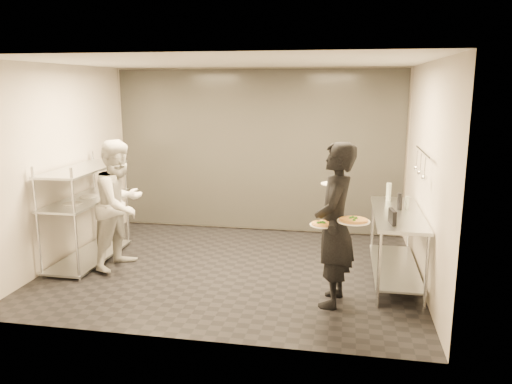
% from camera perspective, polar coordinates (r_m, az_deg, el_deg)
% --- Properties ---
extents(room_shell, '(5.00, 4.00, 2.80)m').
position_cam_1_polar(room_shell, '(7.80, -0.86, 3.96)').
color(room_shell, black).
rests_on(room_shell, ground).
extents(pass_rack, '(0.60, 1.60, 1.50)m').
position_cam_1_polar(pass_rack, '(7.57, -18.85, -1.83)').
color(pass_rack, silver).
rests_on(pass_rack, ground).
extents(prep_counter, '(0.60, 1.80, 0.92)m').
position_cam_1_polar(prep_counter, '(6.70, 15.77, -4.66)').
color(prep_counter, silver).
rests_on(prep_counter, ground).
extents(utensil_rail, '(0.07, 1.20, 0.31)m').
position_cam_1_polar(utensil_rail, '(6.54, 18.39, 3.03)').
color(utensil_rail, silver).
rests_on(utensil_rail, room_shell).
extents(waiter, '(0.53, 0.74, 1.90)m').
position_cam_1_polar(waiter, '(5.75, 8.95, -3.76)').
color(waiter, black).
rests_on(waiter, ground).
extents(chef, '(0.86, 1.00, 1.79)m').
position_cam_1_polar(chef, '(7.14, -15.26, -1.36)').
color(chef, beige).
rests_on(chef, ground).
extents(pizza_plate_near, '(0.29, 0.29, 0.05)m').
position_cam_1_polar(pizza_plate_near, '(5.56, 7.64, -3.65)').
color(pizza_plate_near, silver).
rests_on(pizza_plate_near, waiter).
extents(pizza_plate_far, '(0.36, 0.36, 0.05)m').
position_cam_1_polar(pizza_plate_far, '(5.49, 11.09, -3.20)').
color(pizza_plate_far, silver).
rests_on(pizza_plate_far, waiter).
extents(salad_plate, '(0.31, 0.31, 0.07)m').
position_cam_1_polar(salad_plate, '(5.98, 8.89, 1.08)').
color(salad_plate, silver).
rests_on(salad_plate, waiter).
extents(pos_monitor, '(0.08, 0.24, 0.17)m').
position_cam_1_polar(pos_monitor, '(6.04, 15.32, -2.74)').
color(pos_monitor, black).
rests_on(pos_monitor, prep_counter).
extents(bottle_green, '(0.07, 0.07, 0.25)m').
position_cam_1_polar(bottle_green, '(7.23, 14.92, 0.03)').
color(bottle_green, '#8F9C91').
rests_on(bottle_green, prep_counter).
extents(bottle_clear, '(0.05, 0.05, 0.18)m').
position_cam_1_polar(bottle_clear, '(6.78, 16.86, -1.19)').
color(bottle_clear, '#8F9C91').
rests_on(bottle_clear, prep_counter).
extents(bottle_dark, '(0.06, 0.06, 0.22)m').
position_cam_1_polar(bottle_dark, '(6.72, 16.11, -1.06)').
color(bottle_dark, black).
rests_on(bottle_dark, prep_counter).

